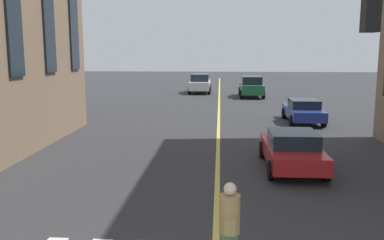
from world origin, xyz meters
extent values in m
cube|color=#D8C64C|center=(20.00, 0.00, 0.00)|extent=(80.00, 0.16, 0.01)
cube|color=#1E6038|center=(33.16, -2.89, 0.78)|extent=(4.70, 1.95, 0.80)
cube|color=#19232D|center=(33.16, -2.89, 1.53)|extent=(2.58, 1.72, 0.70)
cylinder|color=black|center=(34.71, -1.95, 0.38)|extent=(0.76, 0.27, 0.76)
cylinder|color=black|center=(34.71, -3.82, 0.38)|extent=(0.76, 0.27, 0.76)
cylinder|color=black|center=(31.61, -1.95, 0.38)|extent=(0.76, 0.27, 0.76)
cylinder|color=black|center=(31.61, -3.82, 0.38)|extent=(0.76, 0.27, 0.76)
cube|color=#B21E1E|center=(9.75, -2.61, 0.59)|extent=(4.40, 1.80, 0.55)
cube|color=#19232D|center=(9.53, -2.61, 1.12)|extent=(1.85, 1.58, 0.50)
cylinder|color=black|center=(11.20, -1.75, 0.32)|extent=(0.64, 0.22, 0.64)
cylinder|color=black|center=(11.20, -3.47, 0.32)|extent=(0.64, 0.22, 0.64)
cylinder|color=black|center=(8.30, -1.75, 0.32)|extent=(0.64, 0.22, 0.64)
cylinder|color=black|center=(8.30, -3.47, 0.32)|extent=(0.64, 0.22, 0.64)
cube|color=silver|center=(36.61, 1.92, 0.78)|extent=(4.70, 1.95, 0.80)
cube|color=#19232D|center=(36.61, 1.92, 1.53)|extent=(2.58, 1.72, 0.70)
cylinder|color=black|center=(35.06, 0.98, 0.38)|extent=(0.76, 0.27, 0.76)
cylinder|color=black|center=(35.06, 2.86, 0.38)|extent=(0.76, 0.27, 0.76)
cylinder|color=black|center=(38.16, 0.98, 0.38)|extent=(0.76, 0.27, 0.76)
cylinder|color=black|center=(38.16, 2.86, 0.38)|extent=(0.76, 0.27, 0.76)
cube|color=navy|center=(19.60, -4.90, 0.59)|extent=(4.40, 1.80, 0.55)
cube|color=#19232D|center=(19.38, -4.90, 1.12)|extent=(1.85, 1.58, 0.50)
cylinder|color=black|center=(21.05, -4.04, 0.32)|extent=(0.64, 0.22, 0.64)
cylinder|color=black|center=(21.05, -5.76, 0.32)|extent=(0.64, 0.22, 0.64)
cylinder|color=black|center=(18.14, -4.04, 0.32)|extent=(0.64, 0.22, 0.64)
cylinder|color=black|center=(18.14, -5.76, 0.32)|extent=(0.64, 0.22, 0.64)
cylinder|color=#997F4C|center=(2.33, -0.25, 1.21)|extent=(0.38, 0.38, 0.72)
sphere|color=beige|center=(2.33, -0.25, 1.68)|extent=(0.23, 0.23, 0.23)
cube|color=#997F4C|center=(2.08, -0.25, 1.06)|extent=(0.12, 0.20, 0.28)
cube|color=black|center=(3.89, -3.04, 4.95)|extent=(0.36, 0.30, 0.90)
sphere|color=gold|center=(3.89, -3.04, 4.95)|extent=(0.18, 0.18, 0.18)
sphere|color=green|center=(3.89, -3.04, 4.65)|extent=(0.18, 0.18, 0.18)
camera|label=1|loc=(-4.92, -0.05, 4.13)|focal=39.19mm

